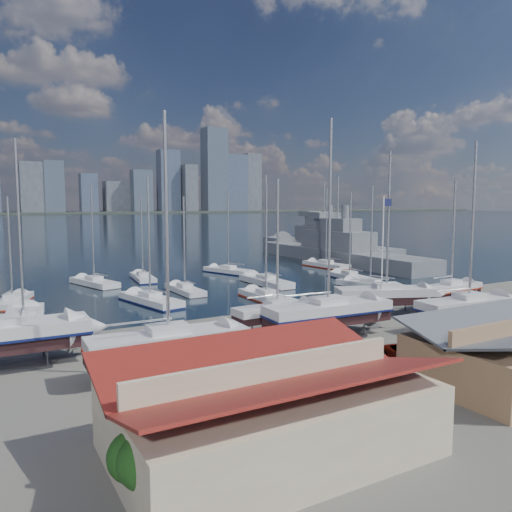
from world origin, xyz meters
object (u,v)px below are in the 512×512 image
naval_ship_east (337,254)px  naval_ship_west (323,246)px  car_a (351,376)px  flagpole (383,249)px

naval_ship_east → naval_ship_west: naval_ship_east is taller
car_a → flagpole: (15.22, 13.43, 6.15)m
naval_ship_west → flagpole: bearing=149.5°
naval_ship_west → flagpole: (-35.44, -56.68, 5.30)m
flagpole → naval_ship_west: bearing=58.0°
naval_ship_east → car_a: size_ratio=9.81×
naval_ship_east → naval_ship_west: 18.90m
naval_ship_west → naval_ship_east: bearing=152.5°
naval_ship_east → car_a: naval_ship_east is taller
naval_ship_west → car_a: (-50.66, -70.11, -0.85)m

